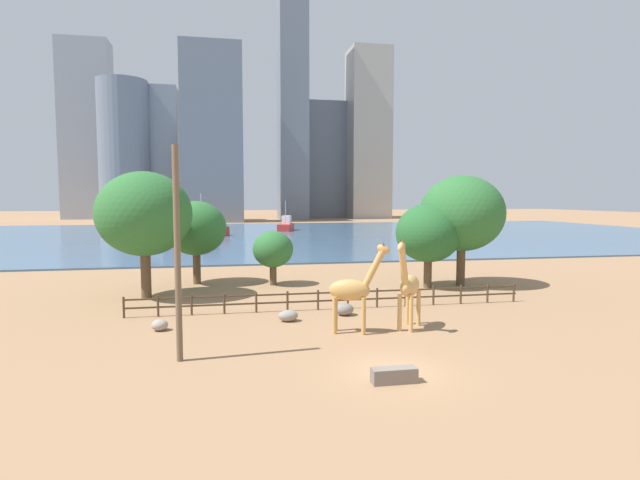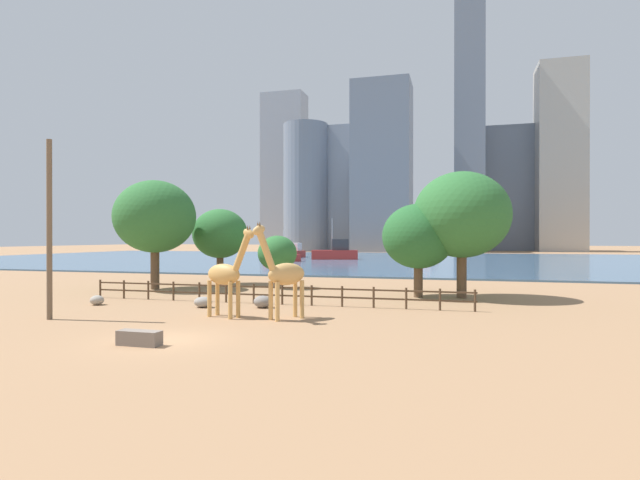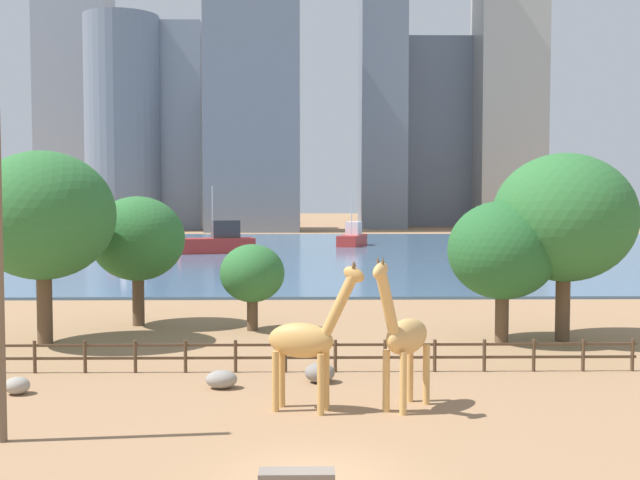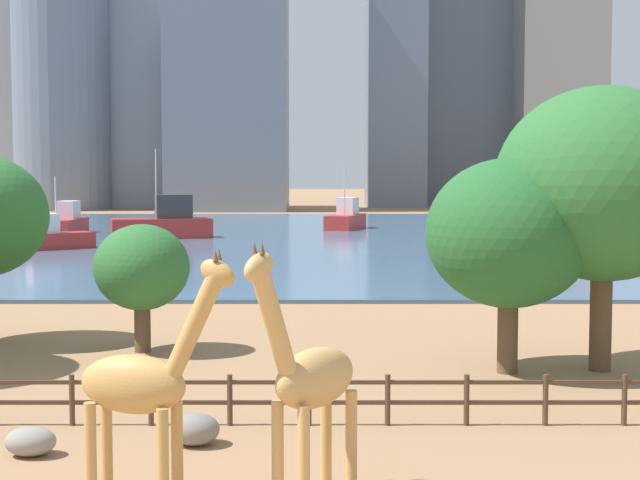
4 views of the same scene
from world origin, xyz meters
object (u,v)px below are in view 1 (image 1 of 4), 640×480
(tree_left_large, at_px, (273,250))
(tree_left_small, at_px, (462,214))
(tree_center_broad, at_px, (144,214))
(tree_right_tall, at_px, (196,229))
(boulder_small, at_px, (344,309))
(boulder_near_fence, at_px, (160,325))
(boat_sailboat, at_px, (152,229))
(boat_barge, at_px, (158,237))
(giraffe_companion, at_px, (409,286))
(boulder_by_pole, at_px, (288,316))
(giraffe_tall, at_px, (353,290))
(boat_tug, at_px, (286,225))
(tree_right_small, at_px, (428,233))
(feeding_trough, at_px, (394,375))
(utility_pole, at_px, (177,255))
(boat_ferry, at_px, (205,229))

(tree_left_large, bearing_deg, tree_left_small, -11.77)
(tree_center_broad, relative_size, tree_right_tall, 1.31)
(boulder_small, height_order, tree_left_large, tree_left_large)
(boulder_near_fence, relative_size, boulder_small, 0.78)
(tree_right_tall, bearing_deg, tree_left_small, -12.83)
(boat_sailboat, height_order, boat_barge, boat_barge)
(giraffe_companion, distance_m, tree_left_large, 16.59)
(boulder_by_pole, relative_size, boat_sailboat, 0.16)
(giraffe_tall, relative_size, boat_tug, 0.65)
(tree_center_broad, bearing_deg, tree_right_small, 0.41)
(tree_left_small, relative_size, boat_tug, 1.18)
(feeding_trough, distance_m, tree_left_large, 23.32)
(giraffe_tall, bearing_deg, feeding_trough, -74.30)
(giraffe_companion, distance_m, boat_barge, 60.20)
(utility_pole, bearing_deg, boat_tug, 80.09)
(boat_tug, height_order, boat_barge, boat_tug)
(tree_right_small, bearing_deg, tree_center_broad, -179.59)
(tree_left_small, height_order, tree_right_small, tree_left_small)
(feeding_trough, height_order, tree_right_tall, tree_right_tall)
(giraffe_companion, height_order, tree_left_small, tree_left_small)
(utility_pole, distance_m, boat_tug, 86.31)
(boat_ferry, bearing_deg, boat_tug, -156.75)
(tree_right_small, relative_size, boat_barge, 1.08)
(feeding_trough, xyz_separation_m, boat_tug, (6.31, 89.23, 0.99))
(boat_sailboat, bearing_deg, tree_left_large, 19.30)
(boat_ferry, bearing_deg, tree_center_broad, 72.69)
(boulder_near_fence, bearing_deg, tree_right_tall, 85.56)
(tree_left_small, relative_size, boat_sailboat, 1.28)
(giraffe_tall, distance_m, boat_tug, 82.09)
(tree_left_large, xyz_separation_m, boat_tug, (8.94, 66.22, -1.68))
(boulder_near_fence, xyz_separation_m, tree_left_small, (22.70, 10.07, 5.66))
(boulder_by_pole, bearing_deg, boat_sailboat, 103.88)
(feeding_trough, bearing_deg, boulder_small, 86.39)
(tree_center_broad, bearing_deg, boat_sailboat, 97.62)
(boulder_small, height_order, boat_sailboat, boat_sailboat)
(boulder_small, distance_m, tree_right_small, 12.68)
(feeding_trough, relative_size, tree_right_tall, 0.26)
(giraffe_companion, height_order, boat_barge, boat_barge)
(tree_right_tall, distance_m, boat_ferry, 51.36)
(utility_pole, relative_size, boulder_small, 8.38)
(boulder_by_pole, distance_m, boat_ferry, 65.90)
(boat_sailboat, bearing_deg, giraffe_companion, 20.26)
(tree_left_small, distance_m, boat_tug, 69.84)
(boulder_small, relative_size, tree_right_small, 0.17)
(tree_right_tall, height_order, boat_ferry, boat_ferry)
(boat_sailboat, bearing_deg, boat_ferry, 61.34)
(boulder_near_fence, height_order, tree_left_large, tree_left_large)
(giraffe_companion, distance_m, boat_tug, 81.71)
(giraffe_tall, bearing_deg, tree_right_small, 69.66)
(giraffe_tall, height_order, boat_sailboat, giraffe_tall)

